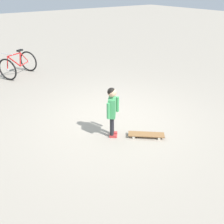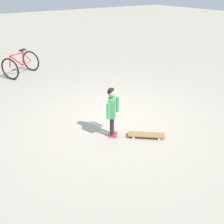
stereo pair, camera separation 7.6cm
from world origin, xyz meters
name	(u,v)px [view 1 (the left image)]	position (x,y,z in m)	size (l,w,h in m)	color
ground_plane	(114,118)	(0.00, 0.00, 0.00)	(50.00, 50.00, 0.00)	#9E9384
child_person	(112,107)	(-0.58, 0.46, 0.66)	(0.28, 0.38, 1.06)	black
skateboard	(146,135)	(-1.03, -0.08, 0.06)	(0.62, 0.68, 0.07)	olive
bicycle_near	(18,65)	(4.34, 0.81, 0.38)	(1.17, 1.28, 0.85)	black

